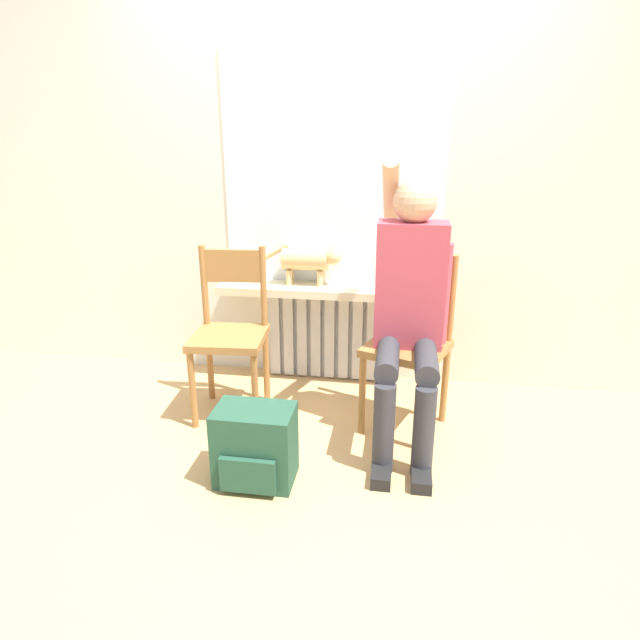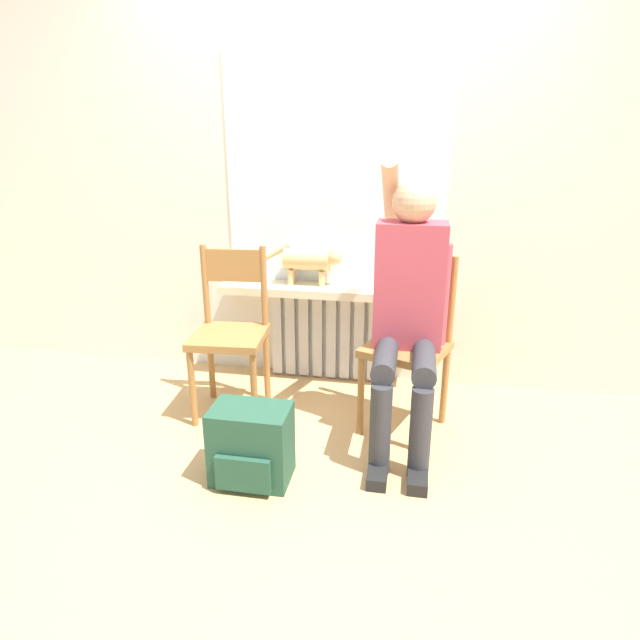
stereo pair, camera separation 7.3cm
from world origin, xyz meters
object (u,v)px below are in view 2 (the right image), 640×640
chair_left (231,330)px  person (409,302)px  chair_right (409,342)px  cat (311,260)px  backpack (251,445)px

chair_left → person: bearing=-11.0°
chair_left → chair_right: 0.97m
chair_right → person: 0.27m
person → cat: person is taller
chair_left → person: person is taller
chair_left → backpack: chair_left is taller
person → backpack: 1.01m
chair_left → cat: bearing=49.8°
chair_right → cat: size_ratio=1.85×
chair_right → person: (-0.01, -0.11, 0.25)m
chair_left → chair_right: same height
chair_right → person: person is taller
backpack → person: bearing=38.2°
person → backpack: (-0.66, -0.52, -0.56)m
person → cat: 0.85m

